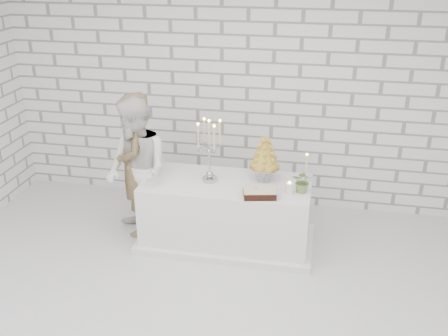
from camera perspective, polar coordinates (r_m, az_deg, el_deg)
ground at (r=4.83m, az=-2.59°, el=-16.82°), size 6.00×5.00×0.01m
wall_back at (r=6.34m, az=2.54°, el=8.78°), size 6.00×0.01×3.00m
cake_table at (r=5.75m, az=0.26°, el=-4.94°), size 1.80×0.80×0.75m
groom at (r=5.89m, az=-9.72°, el=0.32°), size 0.60×0.71×1.65m
bride at (r=5.75m, az=-9.51°, el=-0.34°), size 1.00×1.01×1.64m
candelabra at (r=5.47m, az=-1.61°, el=1.88°), size 0.32×0.32×0.70m
croquembouche at (r=5.54m, az=4.50°, el=1.10°), size 0.36×0.36×0.52m
chocolate_cake at (r=5.28m, az=3.92°, el=-2.68°), size 0.37×0.30×0.08m
pillar_candle at (r=5.35m, az=7.16°, el=-2.24°), size 0.09×0.09×0.12m
extra_taper at (r=5.56m, az=8.97°, el=-0.15°), size 0.07×0.07×0.32m
flowers at (r=5.38m, az=8.67°, el=-1.46°), size 0.23×0.20×0.24m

